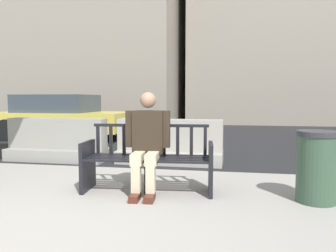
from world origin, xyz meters
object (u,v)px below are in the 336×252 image
street_bench (148,162)px  jersey_barrier_centre (170,145)px  seated_person (147,140)px  car_taxi_near (61,116)px  jersey_barrier_left (57,143)px  trash_bin (317,166)px

street_bench → jersey_barrier_centre: bearing=91.4°
street_bench → seated_person: (0.00, -0.06, 0.29)m
street_bench → car_taxi_near: car_taxi_near is taller
jersey_barrier_centre → jersey_barrier_left: size_ratio=1.00×
seated_person → car_taxi_near: 6.63m
seated_person → trash_bin: (2.07, -0.04, -0.26)m
jersey_barrier_centre → trash_bin: 2.93m
jersey_barrier_centre → seated_person: bearing=-88.6°
jersey_barrier_left → jersey_barrier_centre: bearing=2.9°
street_bench → car_taxi_near: (-4.04, 5.20, 0.29)m
jersey_barrier_centre → street_bench: bearing=-88.6°
seated_person → jersey_barrier_centre: seated_person is taller
jersey_barrier_centre → jersey_barrier_left: (-2.25, -0.11, 0.00)m
car_taxi_near → trash_bin: car_taxi_near is taller
jersey_barrier_left → car_taxi_near: size_ratio=0.49×
jersey_barrier_left → trash_bin: bearing=-23.6°
car_taxi_near → trash_bin: (6.11, -5.30, -0.26)m
car_taxi_near → trash_bin: bearing=-40.9°
jersey_barrier_left → trash_bin: trash_bin is taller
street_bench → trash_bin: bearing=-2.7°
trash_bin → jersey_barrier_centre: bearing=136.3°
street_bench → trash_bin: 2.07m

